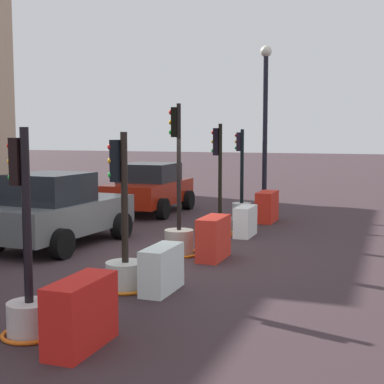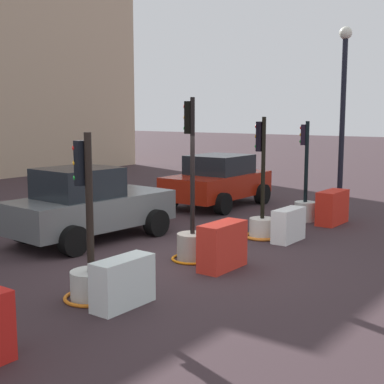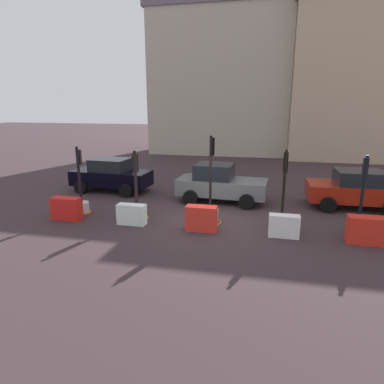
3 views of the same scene
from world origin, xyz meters
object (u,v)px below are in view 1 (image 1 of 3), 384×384
traffic_light_1 (125,261)px  construction_barrier_3 (245,221)px  car_red_compact (149,188)px  street_lamp_post (265,112)px  construction_barrier_1 (162,269)px  car_grey_saloon (59,211)px  traffic_light_3 (220,218)px  traffic_light_2 (179,231)px  traffic_light_0 (29,299)px  construction_barrier_0 (81,314)px  construction_barrier_4 (267,207)px  construction_barrier_2 (213,238)px  traffic_light_4 (241,202)px

traffic_light_1 → construction_barrier_3: bearing=-7.3°
car_red_compact → street_lamp_post: bearing=-74.9°
construction_barrier_1 → car_grey_saloon: (2.77, 3.74, 0.44)m
construction_barrier_1 → construction_barrier_3: construction_barrier_3 is taller
construction_barrier_1 → construction_barrier_3: size_ratio=1.05×
car_red_compact → traffic_light_3: bearing=-133.0°
traffic_light_2 → construction_barrier_1: traffic_light_2 is taller
traffic_light_0 → street_lamp_post: size_ratio=0.51×
construction_barrier_0 → car_red_compact: bearing=19.9°
street_lamp_post → construction_barrier_3: bearing=-174.2°
traffic_light_2 → construction_barrier_4: size_ratio=2.81×
traffic_light_2 → traffic_light_1: bearing=-177.8°
construction_barrier_4 → construction_barrier_1: bearing=179.5°
construction_barrier_4 → construction_barrier_2: bearing=-179.9°
traffic_light_0 → car_grey_saloon: traffic_light_0 is taller
construction_barrier_3 → car_grey_saloon: 4.65m
construction_barrier_1 → car_grey_saloon: 4.67m
traffic_light_1 → construction_barrier_0: bearing=-165.1°
traffic_light_3 → construction_barrier_0: traffic_light_3 is taller
construction_barrier_2 → traffic_light_2: bearing=78.5°
traffic_light_1 → construction_barrier_0: 2.69m
construction_barrier_2 → construction_barrier_3: (2.80, 0.03, -0.06)m
traffic_light_2 → traffic_light_4: (5.11, -0.06, 0.02)m
construction_barrier_1 → construction_barrier_2: (2.63, -0.08, 0.06)m
construction_barrier_4 → street_lamp_post: bearing=15.5°
construction_barrier_0 → car_grey_saloon: (5.42, 3.78, 0.39)m
construction_barrier_1 → traffic_light_3: bearing=6.6°
construction_barrier_2 → street_lamp_post: bearing=3.7°
traffic_light_4 → traffic_light_1: bearing=-179.6°
construction_barrier_4 → street_lamp_post: 3.27m
construction_barrier_3 → traffic_light_1: bearing=172.7°
traffic_light_0 → traffic_light_2: size_ratio=0.84×
construction_barrier_2 → car_grey_saloon: 3.84m
construction_barrier_0 → construction_barrier_2: 5.28m
traffic_light_1 → street_lamp_post: 9.99m
traffic_light_4 → construction_barrier_1: traffic_light_4 is taller
construction_barrier_4 → car_grey_saloon: car_grey_saloon is taller
construction_barrier_4 → car_red_compact: bearing=81.7°
traffic_light_3 → construction_barrier_3: traffic_light_3 is taller
traffic_light_0 → construction_barrier_2: (5.14, -0.90, -0.06)m
construction_barrier_3 → construction_barrier_4: bearing=-0.4°
construction_barrier_2 → construction_barrier_0: bearing=179.6°
construction_barrier_4 → street_lamp_post: street_lamp_post is taller
construction_barrier_1 → construction_barrier_4: (7.95, -0.06, 0.07)m
traffic_light_4 → car_grey_saloon: size_ratio=0.67×
construction_barrier_3 → car_red_compact: size_ratio=0.26×
traffic_light_0 → construction_barrier_2: size_ratio=2.50×
traffic_light_1 → street_lamp_post: bearing=-1.7°
traffic_light_3 → car_red_compact: size_ratio=0.73×
traffic_light_1 → street_lamp_post: (9.58, -0.28, 2.81)m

